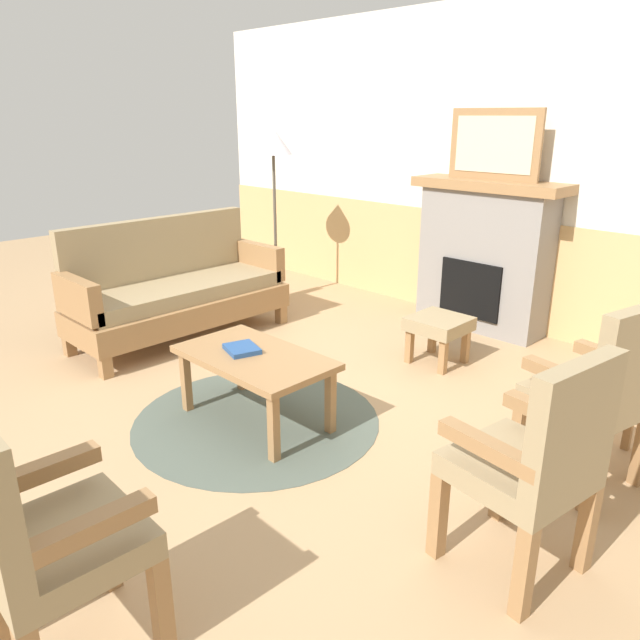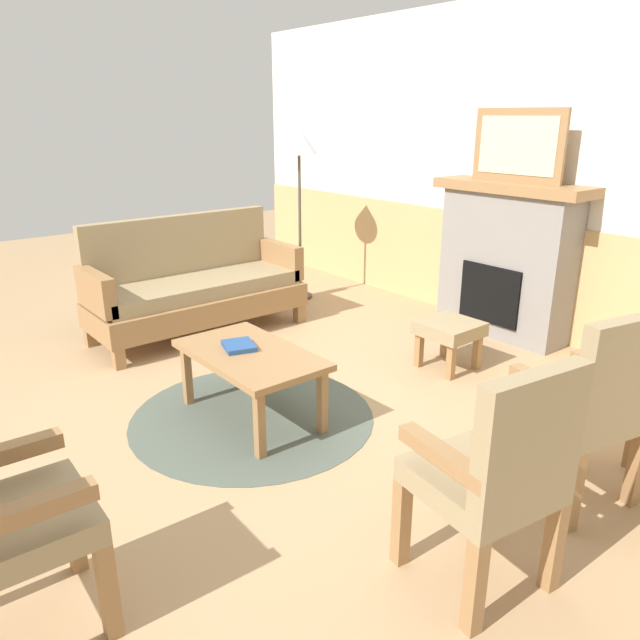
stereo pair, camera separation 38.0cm
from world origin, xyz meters
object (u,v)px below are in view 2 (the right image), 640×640
fireplace (506,259)px  floor_lamp_by_couch (299,152)px  couch (195,287)px  armchair_by_window_left (591,400)px  framed_picture (518,145)px  armchair_near_fireplace (497,469)px  book_on_table (239,346)px  footstool (449,331)px  coffee_table (250,360)px

fireplace → floor_lamp_by_couch: floor_lamp_by_couch is taller
couch → armchair_by_window_left: same height
framed_picture → couch: (-1.67, -2.01, -1.16)m
couch → armchair_near_fireplace: size_ratio=1.84×
fireplace → book_on_table: bearing=-93.4°
armchair_near_fireplace → footstool: bearing=133.3°
coffee_table → fireplace: bearing=88.6°
fireplace → floor_lamp_by_couch: 2.19m
fireplace → armchair_by_window_left: size_ratio=1.33×
fireplace → footstool: bearing=-77.8°
framed_picture → armchair_by_window_left: bearing=-46.2°
framed_picture → floor_lamp_by_couch: size_ratio=0.48×
framed_picture → floor_lamp_by_couch: (-1.92, -0.69, -0.11)m
couch → footstool: 2.16m
coffee_table → floor_lamp_by_couch: 2.80m
framed_picture → couch: framed_picture is taller
coffee_table → armchair_by_window_left: 1.89m
coffee_table → armchair_by_window_left: (1.71, 0.77, 0.15)m
book_on_table → fireplace: bearing=86.6°
footstool → armchair_near_fireplace: (1.51, -1.60, 0.25)m
fireplace → floor_lamp_by_couch: size_ratio=0.77×
floor_lamp_by_couch → fireplace: bearing=19.9°
fireplace → book_on_table: 2.52m
couch → book_on_table: 1.61m
framed_picture → coffee_table: size_ratio=0.83×
armchair_by_window_left → framed_picture: bearing=133.8°
couch → footstool: (1.88, 1.07, -0.11)m
coffee_table → footstool: bearing=80.3°
couch → footstool: bearing=29.6°
fireplace → armchair_by_window_left: bearing=-46.2°
coffee_table → framed_picture: bearing=88.6°
couch → floor_lamp_by_couch: size_ratio=1.07×
footstool → floor_lamp_by_couch: size_ratio=0.24×
armchair_near_fireplace → coffee_table: bearing=178.4°
framed_picture → coffee_table: 2.76m
couch → armchair_near_fireplace: same height
framed_picture → book_on_table: size_ratio=3.80×
armchair_near_fireplace → floor_lamp_by_couch: floor_lamp_by_couch is taller
footstool → armchair_by_window_left: (1.45, -0.78, 0.25)m
book_on_table → armchair_by_window_left: armchair_by_window_left is taller
coffee_table → armchair_near_fireplace: (1.78, -0.05, 0.15)m
footstool → fireplace: bearing=102.2°
fireplace → coffee_table: size_ratio=1.35×
framed_picture → footstool: size_ratio=2.00×
coffee_table → armchair_by_window_left: bearing=24.1°
armchair_near_fireplace → floor_lamp_by_couch: bearing=153.1°
armchair_near_fireplace → couch: bearing=171.0°
fireplace → armchair_near_fireplace: 3.07m
footstool → armchair_near_fireplace: armchair_near_fireplace is taller
book_on_table → armchair_near_fireplace: 1.87m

